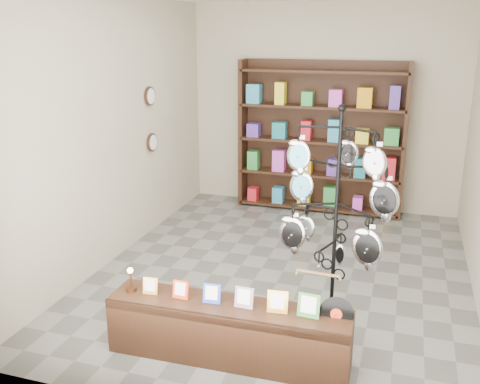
% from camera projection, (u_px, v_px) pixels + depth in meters
% --- Properties ---
extents(ground, '(5.00, 5.00, 0.00)m').
position_uv_depth(ground, '(283.00, 271.00, 6.03)').
color(ground, slate).
rests_on(ground, ground).
extents(room_envelope, '(5.00, 5.00, 5.00)m').
position_uv_depth(room_envelope, '(287.00, 107.00, 5.49)').
color(room_envelope, '#B7AC93').
rests_on(room_envelope, ground).
extents(display_tree, '(1.04, 0.97, 2.04)m').
position_uv_depth(display_tree, '(337.00, 204.00, 4.60)').
color(display_tree, black).
rests_on(display_tree, ground).
extents(front_shelf, '(2.00, 0.45, 0.71)m').
position_uv_depth(front_shelf, '(228.00, 331.00, 4.38)').
color(front_shelf, black).
rests_on(front_shelf, ground).
extents(back_shelving, '(2.42, 0.36, 2.20)m').
position_uv_depth(back_shelving, '(320.00, 142.00, 7.82)').
color(back_shelving, black).
rests_on(back_shelving, ground).
extents(wall_clocks, '(0.03, 0.24, 0.84)m').
position_uv_depth(wall_clocks, '(151.00, 120.00, 6.89)').
color(wall_clocks, black).
rests_on(wall_clocks, ground).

